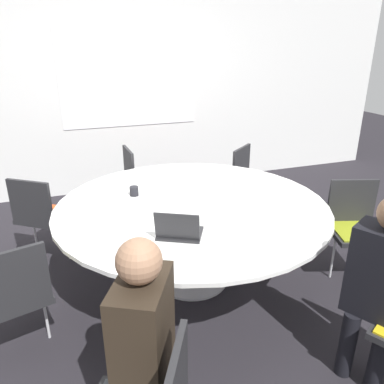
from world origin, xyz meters
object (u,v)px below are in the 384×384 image
at_px(chair_3, 251,178).
at_px(handbag, 222,200).
at_px(person_1, 382,279).
at_px(chair_5, 42,212).
at_px(chair_6, 12,292).
at_px(chair_2, 355,222).
at_px(laptop, 179,231).
at_px(coffee_cup, 134,191).
at_px(person_0, 140,336).
at_px(chair_4, 140,177).

distance_m(chair_3, handbag, 0.53).
distance_m(person_1, handbag, 2.64).
bearing_deg(chair_5, chair_6, -61.81).
bearing_deg(handbag, person_1, -93.46).
bearing_deg(handbag, chair_2, -71.91).
height_order(chair_3, handbag, chair_3).
distance_m(person_1, laptop, 1.25).
bearing_deg(laptop, coffee_cup, -52.84).
bearing_deg(chair_2, handbag, -53.94).
height_order(chair_3, coffee_cup, chair_3).
bearing_deg(chair_3, chair_2, 64.13).
height_order(chair_5, coffee_cup, chair_5).
height_order(person_0, coffee_cup, person_0).
bearing_deg(person_0, handbag, -3.03).
height_order(chair_3, person_1, person_1).
xyz_separation_m(chair_6, coffee_cup, (0.94, 0.77, 0.26)).
bearing_deg(chair_6, chair_4, 41.39).
distance_m(chair_2, person_0, 2.28).
bearing_deg(chair_5, person_1, -12.41).
xyz_separation_m(chair_4, coffee_cup, (-0.28, -1.09, 0.26)).
bearing_deg(person_1, chair_3, -37.43).
relative_size(person_1, coffee_cup, 14.95).
xyz_separation_m(chair_4, chair_6, (-1.22, -1.85, 0.00)).
bearing_deg(person_0, coffee_cup, 17.66).
distance_m(chair_2, laptop, 1.68).
xyz_separation_m(chair_4, chair_5, (-1.06, -0.64, 0.00)).
distance_m(chair_2, coffee_cup, 1.93).
xyz_separation_m(chair_2, chair_5, (-2.56, 1.14, 0.00)).
xyz_separation_m(person_1, coffee_cup, (-1.09, 1.64, 0.07)).
height_order(person_1, coffee_cup, person_1).
height_order(chair_2, laptop, laptop).
height_order(chair_6, person_0, person_0).
distance_m(chair_5, chair_6, 1.22).
bearing_deg(chair_3, chair_6, -9.23).
height_order(person_1, laptop, person_1).
relative_size(chair_2, coffee_cup, 10.61).
relative_size(chair_3, laptop, 2.26).
bearing_deg(chair_5, chair_2, 11.56).
relative_size(chair_3, chair_5, 1.00).
relative_size(chair_4, coffee_cup, 10.61).
height_order(chair_6, laptop, laptop).
xyz_separation_m(chair_3, laptop, (-1.33, -1.46, 0.28)).
bearing_deg(laptop, chair_6, 24.11).
xyz_separation_m(chair_2, chair_3, (-0.31, 1.32, 0.00)).
xyz_separation_m(laptop, handbag, (1.11, 1.77, -0.65)).
distance_m(chair_3, chair_4, 1.28).
relative_size(chair_2, person_1, 0.71).
relative_size(chair_3, chair_6, 1.00).
height_order(laptop, handbag, laptop).
relative_size(chair_6, coffee_cup, 10.61).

